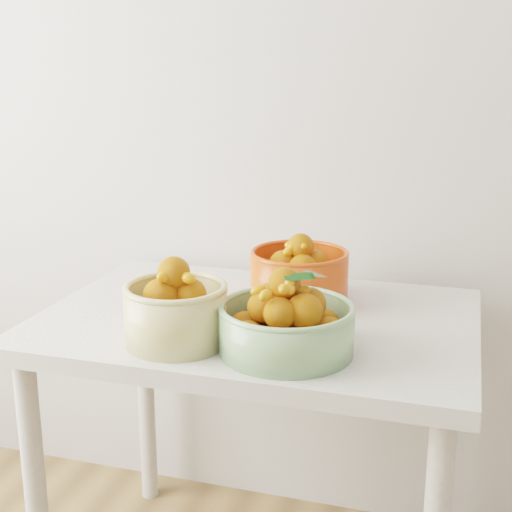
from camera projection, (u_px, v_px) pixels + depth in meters
The scene contains 4 objects.
table at pixel (257, 353), 1.69m from camera, with size 1.00×0.70×0.75m.
bowl_cream at pixel (176, 311), 1.48m from camera, with size 0.23×0.23×0.19m.
bowl_green at pixel (286, 323), 1.44m from camera, with size 0.31×0.31×0.18m.
bowl_orange at pixel (299, 275), 1.74m from camera, with size 0.25×0.25×0.17m.
Camera 1 is at (0.11, 0.10, 1.32)m, focal length 50.00 mm.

